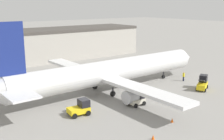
{
  "coord_description": "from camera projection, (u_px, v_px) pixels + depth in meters",
  "views": [
    {
      "loc": [
        -28.74,
        -37.49,
        14.89
      ],
      "look_at": [
        0.0,
        0.0,
        3.72
      ],
      "focal_mm": 45.0,
      "sensor_mm": 36.0,
      "label": 1
    }
  ],
  "objects": [
    {
      "name": "ground_plane",
      "position": [
        112.0,
        91.0,
        49.4
      ],
      "size": [
        400.0,
        400.0,
        0.0
      ],
      "primitive_type": "plane",
      "color": "gray"
    },
    {
      "name": "safety_cone_near",
      "position": [
        153.0,
        137.0,
        31.54
      ],
      "size": [
        0.36,
        0.36,
        0.55
      ],
      "color": "#EF590F",
      "rests_on": "ground_plane"
    },
    {
      "name": "airplane",
      "position": [
        107.0,
        72.0,
        47.97
      ],
      "size": [
        44.67,
        36.0,
        12.65
      ],
      "rotation": [
        0.0,
        0.0,
        0.01
      ],
      "color": "silver",
      "rests_on": "ground_plane"
    },
    {
      "name": "safety_cone_far",
      "position": [
        172.0,
        120.0,
        36.14
      ],
      "size": [
        0.36,
        0.36,
        0.55
      ],
      "color": "#EF590F",
      "rests_on": "ground_plane"
    },
    {
      "name": "baggage_tug",
      "position": [
        137.0,
        99.0,
        42.19
      ],
      "size": [
        2.48,
        1.82,
        2.0
      ],
      "rotation": [
        0.0,
        0.0,
        0.02
      ],
      "color": "beige",
      "rests_on": "ground_plane"
    },
    {
      "name": "ground_crew_worker",
      "position": [
        184.0,
        76.0,
        55.33
      ],
      "size": [
        0.4,
        0.4,
        1.83
      ],
      "rotation": [
        0.0,
        0.0,
        4.38
      ],
      "color": "#1E2338",
      "rests_on": "ground_plane"
    },
    {
      "name": "belt_loader_truck",
      "position": [
        203.0,
        83.0,
        49.93
      ],
      "size": [
        3.82,
        2.91,
        2.48
      ],
      "rotation": [
        0.0,
        0.0,
        0.46
      ],
      "color": "yellow",
      "rests_on": "ground_plane"
    },
    {
      "name": "pushback_tug",
      "position": [
        80.0,
        108.0,
        38.49
      ],
      "size": [
        3.04,
        2.37,
        2.13
      ],
      "rotation": [
        0.0,
        0.0,
        -0.1
      ],
      "color": "yellow",
      "rests_on": "ground_plane"
    }
  ]
}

